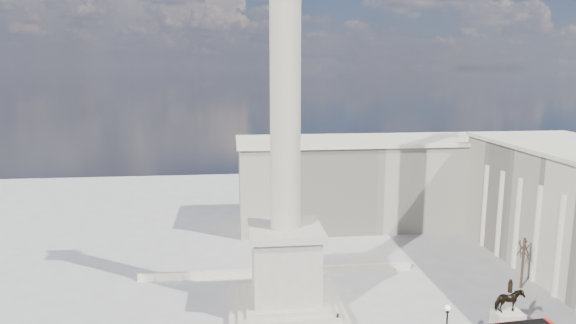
# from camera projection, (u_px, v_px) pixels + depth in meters

# --- Properties ---
(nelsons_column) EXTENTS (14.00, 14.00, 49.85)m
(nelsons_column) POSITION_uv_depth(u_px,v_px,m) (285.00, 210.00, 62.04)
(nelsons_column) COLOR #B4AA96
(nelsons_column) RESTS_ON ground
(balustrade_wall) EXTENTS (40.00, 0.60, 1.10)m
(balustrade_wall) POSITION_uv_depth(u_px,v_px,m) (278.00, 272.00, 75.03)
(balustrade_wall) COLOR beige
(balustrade_wall) RESTS_ON ground
(building_northeast) EXTENTS (51.00, 17.00, 16.60)m
(building_northeast) POSITION_uv_depth(u_px,v_px,m) (369.00, 181.00, 99.25)
(building_northeast) COLOR #BDB39B
(building_northeast) RESTS_ON ground
(equestrian_statue) EXTENTS (3.76, 2.82, 7.89)m
(equestrian_statue) POSITION_uv_depth(u_px,v_px,m) (507.00, 324.00, 55.19)
(equestrian_statue) COLOR beige
(equestrian_statue) RESTS_ON ground
(bare_tree_mid) EXTENTS (2.00, 2.00, 7.58)m
(bare_tree_mid) POSITION_uv_depth(u_px,v_px,m) (524.00, 247.00, 69.65)
(bare_tree_mid) COLOR #332319
(bare_tree_mid) RESTS_ON ground
(bare_tree_far) EXTENTS (1.74, 1.74, 7.10)m
(bare_tree_far) POSITION_uv_depth(u_px,v_px,m) (532.00, 228.00, 78.98)
(bare_tree_far) COLOR #332319
(bare_tree_far) RESTS_ON ground
(pedestrian_crossing) EXTENTS (1.16, 1.10, 1.93)m
(pedestrian_crossing) POSITION_uv_depth(u_px,v_px,m) (338.00, 321.00, 59.43)
(pedestrian_crossing) COLOR black
(pedestrian_crossing) RESTS_ON ground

